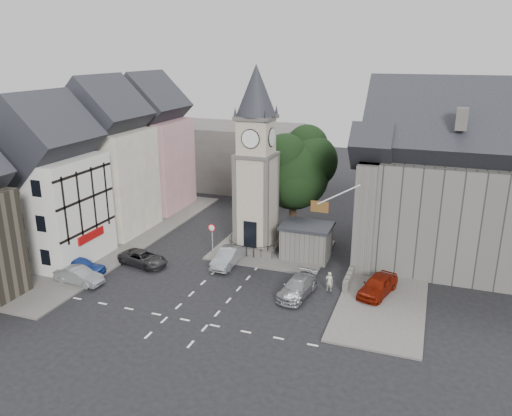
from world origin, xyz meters
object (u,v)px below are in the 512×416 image
at_px(stone_shelter, 306,241).
at_px(pedestrian, 329,281).
at_px(clock_tower, 256,161).
at_px(car_east_red, 378,285).
at_px(car_west_blue, 79,266).

height_order(stone_shelter, pedestrian, stone_shelter).
distance_m(clock_tower, stone_shelter, 8.15).
bearing_deg(car_east_red, car_west_blue, -152.34).
relative_size(car_west_blue, pedestrian, 2.75).
height_order(clock_tower, car_west_blue, clock_tower).
height_order(car_east_red, pedestrian, pedestrian).
bearing_deg(car_west_blue, clock_tower, -53.72).
bearing_deg(pedestrian, clock_tower, -40.01).
distance_m(clock_tower, pedestrian, 12.40).
distance_m(stone_shelter, pedestrian, 6.41).
height_order(car_west_blue, car_east_red, car_east_red).
xyz_separation_m(clock_tower, car_west_blue, (-11.50, -10.03, -7.39)).
xyz_separation_m(clock_tower, car_east_red, (11.50, -5.36, -7.37)).
distance_m(stone_shelter, car_east_red, 8.32).
bearing_deg(stone_shelter, car_east_red, -36.02).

